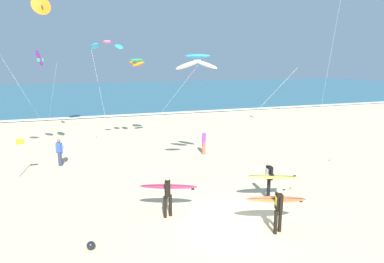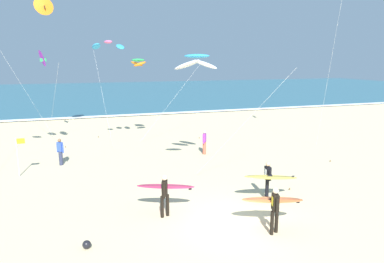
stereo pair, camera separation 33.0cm
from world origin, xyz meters
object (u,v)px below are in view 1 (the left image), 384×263
(kite_delta_amber_near, at_px, (41,6))
(bystander_purple_top, at_px, (204,142))
(surfer_trailing, at_px, (168,190))
(kite_arc_cobalt_low, at_px, (197,62))
(lifeguard_flag, at_px, (18,154))
(surfer_third, at_px, (271,177))
(beach_ball, at_px, (91,245))
(surfer_lead, at_px, (277,203))
(kite_arc_rose_high, at_px, (107,45))
(kite_arc_emerald_outer, at_px, (137,63))
(bystander_blue_top, at_px, (60,152))
(kite_delta_violet_close, at_px, (40,58))

(kite_delta_amber_near, bearing_deg, bystander_purple_top, -38.55)
(surfer_trailing, distance_m, kite_arc_cobalt_low, 6.95)
(bystander_purple_top, distance_m, lifeguard_flag, 10.87)
(surfer_third, distance_m, beach_ball, 7.96)
(surfer_trailing, relative_size, kite_delta_amber_near, 0.22)
(surfer_lead, bearing_deg, kite_arc_rose_high, 108.04)
(surfer_trailing, xyz_separation_m, surfer_third, (4.66, 0.01, 0.00))
(kite_delta_amber_near, bearing_deg, surfer_trailing, -72.22)
(kite_delta_amber_near, distance_m, kite_arc_emerald_outer, 8.00)
(kite_arc_rose_high, bearing_deg, bystander_blue_top, -142.59)
(surfer_trailing, bearing_deg, surfer_third, 0.08)
(surfer_third, relative_size, kite_arc_rose_high, 0.34)
(kite_arc_rose_high, relative_size, lifeguard_flag, 3.48)
(bystander_blue_top, bearing_deg, surfer_lead, -55.16)
(kite_delta_amber_near, distance_m, kite_arc_cobalt_low, 14.48)
(kite_arc_cobalt_low, distance_m, lifeguard_flag, 10.50)
(surfer_lead, relative_size, kite_arc_cobalt_low, 0.36)
(kite_delta_violet_close, height_order, bystander_blue_top, kite_delta_violet_close)
(bystander_blue_top, bearing_deg, surfer_trailing, -63.17)
(bystander_purple_top, bearing_deg, kite_delta_violet_close, 138.16)
(kite_delta_amber_near, height_order, beach_ball, kite_delta_amber_near)
(kite_arc_rose_high, height_order, beach_ball, kite_arc_rose_high)
(surfer_lead, height_order, beach_ball, surfer_lead)
(kite_delta_amber_near, bearing_deg, surfer_third, -58.27)
(surfer_lead, height_order, surfer_third, same)
(surfer_trailing, xyz_separation_m, lifeguard_flag, (-6.23, 6.99, 0.22))
(beach_ball, bearing_deg, kite_delta_violet_close, 97.37)
(kite_delta_violet_close, bearing_deg, surfer_third, -59.21)
(kite_arc_rose_high, xyz_separation_m, bystander_blue_top, (-3.24, -2.48, -6.19))
(surfer_lead, distance_m, lifeguard_flag, 13.50)
(surfer_third, height_order, kite_delta_amber_near, kite_delta_amber_near)
(kite_delta_amber_near, xyz_separation_m, beach_ball, (1.97, -17.37, -9.75))
(surfer_trailing, height_order, beach_ball, surfer_trailing)
(kite_arc_rose_high, xyz_separation_m, beach_ball, (-2.05, -12.56, -6.86))
(surfer_lead, distance_m, kite_arc_emerald_outer, 16.08)
(surfer_third, bearing_deg, kite_arc_rose_high, 117.56)
(kite_arc_rose_high, relative_size, beach_ball, 26.11)
(surfer_third, distance_m, kite_arc_emerald_outer, 13.98)
(kite_delta_violet_close, bearing_deg, beach_ball, -82.63)
(surfer_trailing, bearing_deg, lifeguard_flag, 131.71)
(surfer_trailing, distance_m, bystander_purple_top, 9.24)
(bystander_blue_top, bearing_deg, beach_ball, -83.30)
(kite_delta_amber_near, xyz_separation_m, bystander_blue_top, (0.78, -7.29, -9.08))
(kite_delta_violet_close, xyz_separation_m, bystander_purple_top, (10.08, -9.02, -5.39))
(surfer_third, height_order, kite_delta_violet_close, kite_delta_violet_close)
(kite_delta_amber_near, bearing_deg, beach_ball, -83.53)
(kite_arc_cobalt_low, height_order, lifeguard_flag, kite_arc_cobalt_low)
(surfer_lead, height_order, kite_delta_violet_close, kite_delta_violet_close)
(kite_delta_amber_near, bearing_deg, kite_delta_violet_close, 108.56)
(kite_arc_rose_high, distance_m, lifeguard_flag, 8.67)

